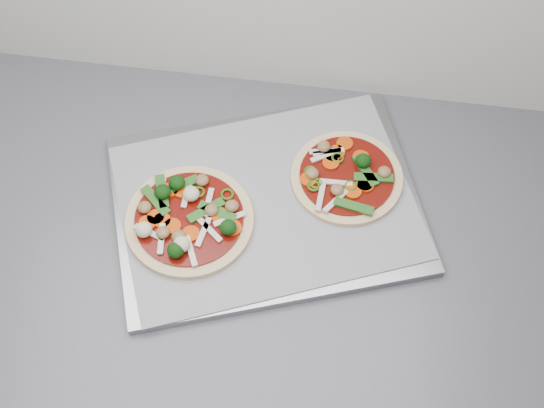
# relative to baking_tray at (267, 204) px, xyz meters

# --- Properties ---
(baking_tray) EXTENTS (0.52, 0.45, 0.01)m
(baking_tray) POSITION_rel_baking_tray_xyz_m (0.00, 0.00, 0.00)
(baking_tray) COLOR gray
(baking_tray) RESTS_ON countertop
(parchment) EXTENTS (0.50, 0.44, 0.00)m
(parchment) POSITION_rel_baking_tray_xyz_m (0.00, 0.00, 0.01)
(parchment) COLOR gray
(parchment) RESTS_ON baking_tray
(pizza_left) EXTENTS (0.19, 0.19, 0.03)m
(pizza_left) POSITION_rel_baking_tray_xyz_m (-0.11, -0.05, 0.02)
(pizza_left) COLOR beige
(pizza_left) RESTS_ON parchment
(pizza_right) EXTENTS (0.21, 0.21, 0.03)m
(pizza_right) POSITION_rel_baking_tray_xyz_m (0.11, 0.05, 0.02)
(pizza_right) COLOR beige
(pizza_right) RESTS_ON parchment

